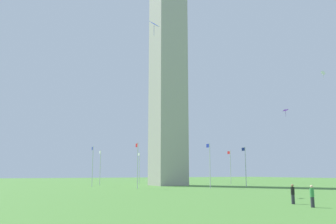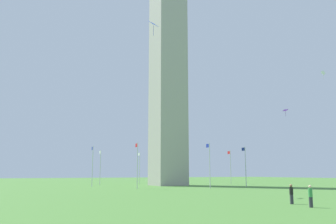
% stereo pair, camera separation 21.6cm
% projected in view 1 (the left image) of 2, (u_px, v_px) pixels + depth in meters
% --- Properties ---
extents(ground_plane, '(260.00, 260.00, 0.00)m').
position_uv_depth(ground_plane, '(168.00, 185.00, 76.36)').
color(ground_plane, '#477A33').
extents(obelisk_monument, '(6.65, 6.65, 60.42)m').
position_uv_depth(obelisk_monument, '(168.00, 51.00, 81.45)').
color(obelisk_monument, '#A8A399').
rests_on(obelisk_monument, ground).
extents(flagpole_n, '(1.12, 0.14, 7.90)m').
position_uv_depth(flagpole_n, '(139.00, 166.00, 91.73)').
color(flagpole_n, silver).
rests_on(flagpole_n, ground).
extents(flagpole_ne, '(1.12, 0.14, 7.90)m').
position_uv_depth(flagpole_ne, '(100.00, 166.00, 82.33)').
color(flagpole_ne, silver).
rests_on(flagpole_ne, ground).
extents(flagpole_e, '(1.12, 0.14, 7.90)m').
position_uv_depth(flagpole_e, '(92.00, 164.00, 69.89)').
color(flagpole_e, silver).
rests_on(flagpole_e, ground).
extents(flagpole_se, '(1.12, 0.14, 7.90)m').
position_uv_depth(flagpole_se, '(137.00, 163.00, 61.70)').
color(flagpole_se, silver).
rests_on(flagpole_se, ground).
extents(flagpole_s, '(1.12, 0.14, 7.90)m').
position_uv_depth(flagpole_s, '(210.00, 163.00, 62.56)').
color(flagpole_s, silver).
rests_on(flagpole_s, ground).
extents(flagpole_sw, '(1.12, 0.14, 7.90)m').
position_uv_depth(flagpole_sw, '(245.00, 164.00, 71.96)').
color(flagpole_sw, silver).
rests_on(flagpole_sw, ground).
extents(flagpole_w, '(1.12, 0.14, 7.90)m').
position_uv_depth(flagpole_w, '(230.00, 166.00, 84.40)').
color(flagpole_w, silver).
rests_on(flagpole_w, ground).
extents(flagpole_nw, '(1.12, 0.14, 7.90)m').
position_uv_depth(flagpole_nw, '(188.00, 166.00, 92.59)').
color(flagpole_nw, silver).
rests_on(flagpole_nw, ground).
extents(person_black_shirt, '(0.32, 0.32, 1.69)m').
position_uv_depth(person_black_shirt, '(293.00, 194.00, 30.89)').
color(person_black_shirt, '#2D2D38').
rests_on(person_black_shirt, ground).
extents(person_green_shirt, '(0.32, 0.32, 1.72)m').
position_uv_depth(person_green_shirt, '(312.00, 196.00, 27.88)').
color(person_green_shirt, '#2D2D38').
rests_on(person_green_shirt, ground).
extents(kite_purple_diamond, '(1.08, 1.04, 1.42)m').
position_uv_depth(kite_purple_diamond, '(286.00, 110.00, 67.09)').
color(kite_purple_diamond, purple).
extents(kite_white_box, '(0.76, 0.83, 1.57)m').
position_uv_depth(kite_white_box, '(323.00, 73.00, 66.59)').
color(kite_white_box, white).
extents(kite_blue_diamond, '(1.41, 1.53, 2.12)m').
position_uv_depth(kite_blue_diamond, '(154.00, 24.00, 50.33)').
color(kite_blue_diamond, blue).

